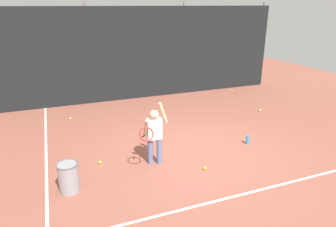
# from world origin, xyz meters

# --- Properties ---
(ground_plane) EXTENTS (20.00, 20.00, 0.00)m
(ground_plane) POSITION_xyz_m (0.00, 0.00, 0.00)
(ground_plane) COLOR brown
(court_line_baseline) EXTENTS (9.00, 0.05, 0.00)m
(court_line_baseline) POSITION_xyz_m (0.00, -1.69, 0.00)
(court_line_baseline) COLOR white
(court_line_baseline) RESTS_ON ground
(court_line_sideline) EXTENTS (0.05, 9.00, 0.00)m
(court_line_sideline) POSITION_xyz_m (-3.27, 1.00, 0.00)
(court_line_sideline) COLOR white
(court_line_sideline) RESTS_ON ground
(back_fence_windscreen) EXTENTS (10.53, 0.08, 3.15)m
(back_fence_windscreen) POSITION_xyz_m (0.00, 4.72, 1.58)
(back_fence_windscreen) COLOR black
(back_fence_windscreen) RESTS_ON ground
(fence_post_1) EXTENTS (0.09, 0.09, 3.30)m
(fence_post_1) POSITION_xyz_m (-1.71, 4.78, 1.65)
(fence_post_1) COLOR slate
(fence_post_1) RESTS_ON ground
(fence_post_2) EXTENTS (0.09, 0.09, 3.30)m
(fence_post_2) POSITION_xyz_m (1.71, 4.78, 1.65)
(fence_post_2) COLOR slate
(fence_post_2) RESTS_ON ground
(fence_post_3) EXTENTS (0.09, 0.09, 3.30)m
(fence_post_3) POSITION_xyz_m (5.12, 4.78, 1.65)
(fence_post_3) COLOR slate
(fence_post_3) RESTS_ON ground
(tennis_player) EXTENTS (0.74, 0.57, 1.35)m
(tennis_player) POSITION_xyz_m (-1.10, -0.06, 0.73)
(tennis_player) COLOR slate
(tennis_player) RESTS_ON ground
(ball_hopper) EXTENTS (0.38, 0.38, 0.56)m
(ball_hopper) POSITION_xyz_m (-2.86, -0.45, 0.29)
(ball_hopper) COLOR gray
(ball_hopper) RESTS_ON ground
(water_bottle) EXTENTS (0.07, 0.07, 0.22)m
(water_bottle) POSITION_xyz_m (1.32, 0.03, 0.11)
(water_bottle) COLOR #268CD8
(water_bottle) RESTS_ON ground
(tennis_ball_0) EXTENTS (0.07, 0.07, 0.07)m
(tennis_ball_0) POSITION_xyz_m (3.09, 1.87, 0.03)
(tennis_ball_0) COLOR #CCE033
(tennis_ball_0) RESTS_ON ground
(tennis_ball_1) EXTENTS (0.07, 0.07, 0.07)m
(tennis_ball_1) POSITION_xyz_m (-2.19, 0.35, 0.03)
(tennis_ball_1) COLOR #CCE033
(tennis_ball_1) RESTS_ON ground
(tennis_ball_2) EXTENTS (0.07, 0.07, 0.07)m
(tennis_ball_2) POSITION_xyz_m (-2.58, 3.29, 0.03)
(tennis_ball_2) COLOR #CCE033
(tennis_ball_2) RESTS_ON ground
(tennis_ball_5) EXTENTS (0.07, 0.07, 0.07)m
(tennis_ball_5) POSITION_xyz_m (3.53, 4.20, 0.03)
(tennis_ball_5) COLOR #CCE033
(tennis_ball_5) RESTS_ON ground
(tennis_ball_6) EXTENTS (0.07, 0.07, 0.07)m
(tennis_ball_6) POSITION_xyz_m (-0.22, -0.68, 0.03)
(tennis_ball_6) COLOR #CCE033
(tennis_ball_6) RESTS_ON ground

